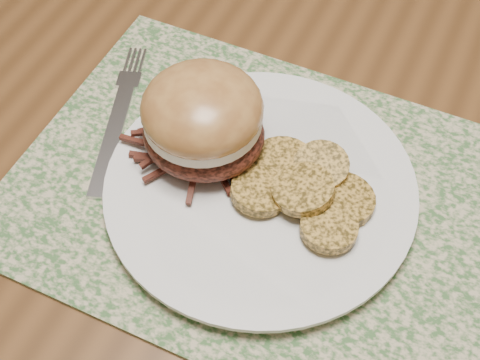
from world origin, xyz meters
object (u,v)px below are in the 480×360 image
at_px(dinner_plate, 260,189).
at_px(pork_sandwich, 203,119).
at_px(fork, 119,116).
at_px(dining_table, 419,250).

bearing_deg(dinner_plate, pork_sandwich, 166.83).
relative_size(dinner_plate, fork, 1.37).
height_order(dining_table, pork_sandwich, pork_sandwich).
distance_m(dinner_plate, fork, 0.16).
height_order(dinner_plate, fork, dinner_plate).
bearing_deg(pork_sandwich, dining_table, 13.97).
bearing_deg(dinner_plate, dining_table, 21.68).
bearing_deg(fork, pork_sandwich, -25.03).
distance_m(dining_table, fork, 0.32).
bearing_deg(dining_table, fork, -173.85).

